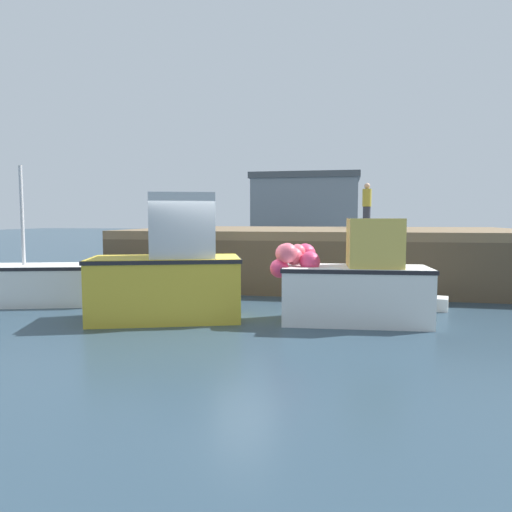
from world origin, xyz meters
The scene contains 9 objects.
ground centered at (0.00, 0.00, -0.05)m, with size 120.00×160.00×0.10m.
pier centered at (2.09, 6.25, 1.49)m, with size 12.85×7.92×1.79m.
fishing_boat_near_left centered at (-5.15, 0.57, 0.54)m, with size 4.38×2.34×3.45m.
fishing_boat_near_right centered at (-0.94, -0.37, 1.04)m, with size 3.46×2.41×2.68m.
fishing_boat_mid centered at (2.89, 0.00, 0.87)m, with size 3.26×1.42×2.15m.
rowboat centered at (4.38, 1.89, 0.15)m, with size 1.54×0.88×0.34m.
dockworker centered at (3.48, 8.75, 2.64)m, with size 0.34×0.34×1.70m.
warehouse centered at (-0.65, 29.99, 2.94)m, with size 8.80×5.72×5.84m.
mooring_buoy_foreground centered at (-3.21, 0.88, 0.33)m, with size 0.63×0.63×0.74m.
Camera 1 is at (2.72, -9.73, 2.16)m, focal length 32.88 mm.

